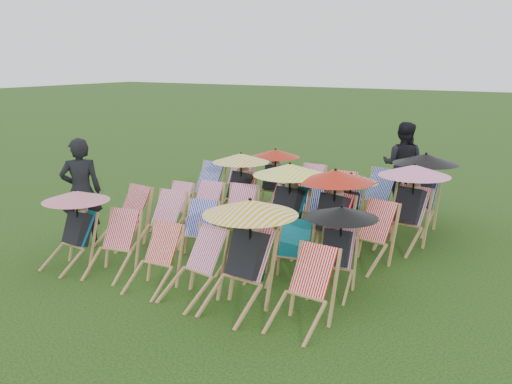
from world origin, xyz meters
The scene contains 33 objects.
ground centered at (0.00, 0.00, 0.00)m, with size 100.00×100.00×0.00m, color black.
deckchair_0 centered at (-1.92, -2.28, 0.63)m, with size 1.00×1.05×1.19m.
deckchair_1 centered at (-1.19, -2.18, 0.45)m, with size 0.73×0.92×0.90m.
deckchair_2 centered at (-0.30, -2.30, 0.43)m, with size 0.61×0.82×0.87m.
deckchair_3 centered at (0.39, -2.29, 0.46)m, with size 0.75×0.94×0.92m.
deckchair_4 centered at (1.11, -2.23, 0.75)m, with size 1.20×1.26×1.43m.
deckchair_5 centered at (1.98, -2.28, 0.46)m, with size 0.67×0.89×0.92m.
deckchair_6 centered at (-2.04, -1.06, 0.48)m, with size 0.74×0.95×0.97m.
deckchair_7 centered at (-1.30, -1.03, 0.48)m, with size 0.64×0.89×0.96m.
deckchair_8 centered at (-0.52, -1.08, 0.45)m, with size 0.73×0.91×0.90m.
deckchair_9 centered at (0.47, -1.15, 0.44)m, with size 0.62×0.83×0.87m.
deckchair_10 centered at (1.20, -1.09, 0.42)m, with size 0.69×0.86×0.84m.
deckchair_11 centered at (1.89, -1.08, 0.63)m, with size 1.00×1.08×1.18m.
deckchair_12 centered at (-1.89, 0.07, 0.42)m, with size 0.59×0.80×0.84m.
deckchair_13 centered at (-1.24, 0.05, 0.46)m, with size 0.63×0.86×0.92m.
deckchair_14 centered at (-0.49, 0.05, 0.47)m, with size 0.73×0.94×0.95m.
deckchair_15 centered at (0.42, 0.12, 0.76)m, with size 1.22×1.29×1.44m.
deckchair_16 centered at (1.23, 0.11, 0.75)m, with size 1.20×1.28×1.43m.
deckchair_17 centered at (1.91, 0.11, 0.48)m, with size 0.80×0.99×0.96m.
deckchair_18 centered at (-2.10, 1.23, 0.51)m, with size 0.78×1.01×1.02m.
deckchair_19 centered at (-1.23, 1.23, 0.70)m, with size 1.11×1.19×1.32m.
deckchair_20 centered at (-0.29, 1.25, 0.51)m, with size 0.83×1.04×1.02m.
deckchair_21 centered at (0.51, 1.13, 0.50)m, with size 0.82×1.02×1.00m.
deckchair_22 centered at (1.09, 1.25, 0.61)m, with size 0.97×1.04×1.15m.
deckchair_23 centered at (2.15, 1.27, 0.74)m, with size 1.19×1.26×1.41m.
deckchair_24 centered at (-1.95, 2.31, 0.50)m, with size 0.74×0.97×0.99m.
deckchair_25 centered at (-1.11, 2.45, 0.65)m, with size 1.04×1.11×1.24m.
deckchair_26 centered at (-0.32, 2.43, 0.48)m, with size 0.68×0.91×0.96m.
deckchair_27 centered at (0.48, 2.28, 0.46)m, with size 0.67×0.89×0.91m.
deckchair_28 centered at (1.15, 2.43, 0.51)m, with size 0.83×1.04×1.01m.
deckchair_29 centered at (2.04, 2.42, 0.75)m, with size 1.20×1.26×1.42m.
person_left centered at (-2.66, -1.39, 0.92)m, with size 0.67×0.44×1.84m, color black.
person_rear centered at (1.27, 3.90, 0.91)m, with size 0.89×0.69×1.83m, color black.
Camera 1 is at (4.75, -7.92, 3.14)m, focal length 40.00 mm.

